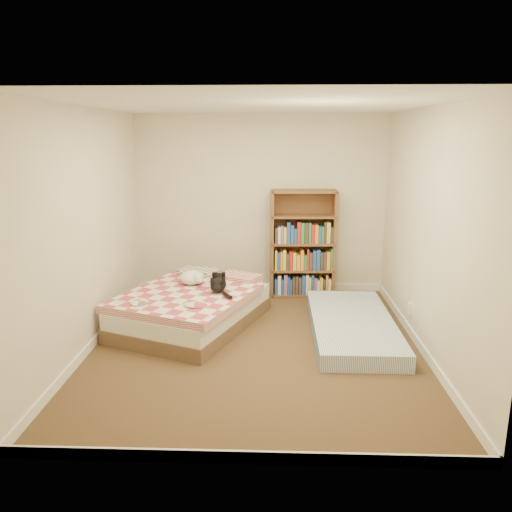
{
  "coord_description": "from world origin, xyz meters",
  "views": [
    {
      "loc": [
        0.18,
        -5.0,
        2.23
      ],
      "look_at": [
        -0.01,
        0.3,
        0.92
      ],
      "focal_mm": 35.0,
      "sensor_mm": 36.0,
      "label": 1
    }
  ],
  "objects_px": {
    "bed": "(193,307)",
    "black_cat": "(219,283)",
    "floor_mattress": "(352,325)",
    "white_dog": "(193,278)",
    "bookshelf": "(302,257)"
  },
  "relations": [
    {
      "from": "bed",
      "to": "black_cat",
      "type": "relative_size",
      "value": 3.08
    },
    {
      "from": "floor_mattress",
      "to": "white_dog",
      "type": "bearing_deg",
      "value": 167.43
    },
    {
      "from": "bed",
      "to": "bookshelf",
      "type": "xyz_separation_m",
      "value": [
        1.36,
        1.2,
        0.33
      ]
    },
    {
      "from": "black_cat",
      "to": "white_dog",
      "type": "distance_m",
      "value": 0.4
    },
    {
      "from": "bed",
      "to": "black_cat",
      "type": "height_order",
      "value": "black_cat"
    },
    {
      "from": "bookshelf",
      "to": "floor_mattress",
      "type": "relative_size",
      "value": 0.74
    },
    {
      "from": "black_cat",
      "to": "bookshelf",
      "type": "bearing_deg",
      "value": 45.02
    },
    {
      "from": "black_cat",
      "to": "white_dog",
      "type": "height_order",
      "value": "same"
    },
    {
      "from": "floor_mattress",
      "to": "white_dog",
      "type": "height_order",
      "value": "white_dog"
    },
    {
      "from": "floor_mattress",
      "to": "white_dog",
      "type": "relative_size",
      "value": 5.77
    },
    {
      "from": "bed",
      "to": "white_dog",
      "type": "bearing_deg",
      "value": 118.73
    },
    {
      "from": "bookshelf",
      "to": "white_dog",
      "type": "height_order",
      "value": "bookshelf"
    },
    {
      "from": "white_dog",
      "to": "bed",
      "type": "bearing_deg",
      "value": -79.46
    },
    {
      "from": "bookshelf",
      "to": "floor_mattress",
      "type": "height_order",
      "value": "bookshelf"
    },
    {
      "from": "floor_mattress",
      "to": "bed",
      "type": "bearing_deg",
      "value": 174.09
    }
  ]
}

